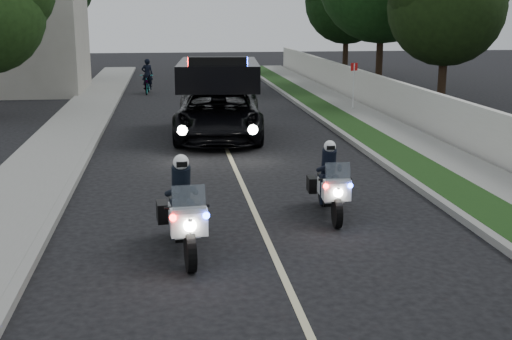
{
  "coord_description": "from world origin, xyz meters",
  "views": [
    {
      "loc": [
        -1.76,
        -9.99,
        4.14
      ],
      "look_at": [
        -0.02,
        3.05,
        1.0
      ],
      "focal_mm": 46.85,
      "sensor_mm": 36.0,
      "label": 1
    }
  ],
  "objects": [
    {
      "name": "cyclist",
      "position": [
        -2.74,
        24.86,
        0.0
      ],
      "size": [
        0.58,
        0.4,
        1.57
      ],
      "primitive_type": "imported",
      "rotation": [
        0.0,
        0.0,
        3.18
      ],
      "color": "black",
      "rests_on": "ground"
    },
    {
      "name": "tree_right_d",
      "position": [
        9.59,
        25.0,
        0.0
      ],
      "size": [
        8.45,
        8.45,
        11.35
      ],
      "primitive_type": null,
      "rotation": [
        0.0,
        0.0,
        0.28
      ],
      "color": "#183F15",
      "rests_on": "ground"
    },
    {
      "name": "police_moto_left",
      "position": [
        -1.54,
        1.13,
        0.0
      ],
      "size": [
        0.9,
        2.11,
        1.75
      ],
      "primitive_type": null,
      "rotation": [
        0.0,
        0.0,
        0.09
      ],
      "color": "silver",
      "rests_on": "ground"
    },
    {
      "name": "sidewalk_left",
      "position": [
        -5.2,
        10.0,
        0.08
      ],
      "size": [
        2.0,
        60.0,
        0.16
      ],
      "primitive_type": "cube",
      "color": "gray",
      "rests_on": "ground"
    },
    {
      "name": "police_suv",
      "position": [
        -0.07,
        12.1,
        0.0
      ],
      "size": [
        3.32,
        6.29,
        2.95
      ],
      "primitive_type": "imported",
      "rotation": [
        0.0,
        0.0,
        -0.09
      ],
      "color": "black",
      "rests_on": "ground"
    },
    {
      "name": "police_moto_right",
      "position": [
        1.51,
        2.96,
        0.0
      ],
      "size": [
        0.75,
        1.88,
        1.57
      ],
      "primitive_type": null,
      "rotation": [
        0.0,
        0.0,
        -0.05
      ],
      "color": "silver",
      "rests_on": "ground"
    },
    {
      "name": "tree_right_c",
      "position": [
        10.19,
        17.96,
        0.0
      ],
      "size": [
        5.41,
        5.41,
        8.38
      ],
      "primitive_type": null,
      "rotation": [
        0.0,
        0.0,
        0.08
      ],
      "color": "black",
      "rests_on": "ground"
    },
    {
      "name": "bicycle",
      "position": [
        -2.74,
        24.86,
        0.0
      ],
      "size": [
        0.77,
        1.96,
        1.01
      ],
      "primitive_type": "imported",
      "rotation": [
        0.0,
        0.0,
        -0.05
      ],
      "color": "black",
      "rests_on": "ground"
    },
    {
      "name": "curb_right",
      "position": [
        4.1,
        10.0,
        0.07
      ],
      "size": [
        0.2,
        60.0,
        0.15
      ],
      "primitive_type": "cube",
      "color": "gray",
      "rests_on": "ground"
    },
    {
      "name": "lane_marking",
      "position": [
        0.0,
        10.0,
        0.0
      ],
      "size": [
        0.12,
        50.0,
        0.01
      ],
      "primitive_type": "cube",
      "color": "#BFB78C",
      "rests_on": "ground"
    },
    {
      "name": "grass_verge",
      "position": [
        4.8,
        10.0,
        0.08
      ],
      "size": [
        1.2,
        60.0,
        0.16
      ],
      "primitive_type": "cube",
      "color": "#193814",
      "rests_on": "ground"
    },
    {
      "name": "curb_left",
      "position": [
        -4.1,
        10.0,
        0.07
      ],
      "size": [
        0.2,
        60.0,
        0.15
      ],
      "primitive_type": "cube",
      "color": "gray",
      "rests_on": "ground"
    },
    {
      "name": "tree_left_far",
      "position": [
        -9.27,
        30.87,
        0.0
      ],
      "size": [
        9.31,
        9.31,
        12.35
      ],
      "primitive_type": null,
      "rotation": [
        0.0,
        0.0,
        -0.31
      ],
      "color": "black",
      "rests_on": "ground"
    },
    {
      "name": "ground",
      "position": [
        0.0,
        0.0,
        0.0
      ],
      "size": [
        120.0,
        120.0,
        0.0
      ],
      "primitive_type": "plane",
      "color": "black",
      "rests_on": "ground"
    },
    {
      "name": "building_far",
      "position": [
        -10.0,
        26.0,
        3.5
      ],
      "size": [
        8.0,
        6.0,
        7.0
      ],
      "primitive_type": "cube",
      "color": "#A8A396",
      "rests_on": "ground"
    },
    {
      "name": "property_wall",
      "position": [
        7.1,
        10.0,
        0.75
      ],
      "size": [
        0.22,
        60.0,
        1.5
      ],
      "primitive_type": "cube",
      "color": "beige",
      "rests_on": "ground"
    },
    {
      "name": "sign_post",
      "position": [
        6.0,
        17.23,
        0.0
      ],
      "size": [
        0.41,
        0.41,
        2.11
      ],
      "primitive_type": null,
      "rotation": [
        0.0,
        0.0,
        0.29
      ],
      "color": "#B70D17",
      "rests_on": "ground"
    },
    {
      "name": "sidewalk_right",
      "position": [
        6.1,
        10.0,
        0.08
      ],
      "size": [
        1.4,
        60.0,
        0.16
      ],
      "primitive_type": "cube",
      "color": "gray",
      "rests_on": "ground"
    },
    {
      "name": "tree_right_e",
      "position": [
        10.14,
        33.99,
        0.0
      ],
      "size": [
        7.09,
        7.09,
        9.25
      ],
      "primitive_type": null,
      "rotation": [
        0.0,
        0.0,
        -0.34
      ],
      "color": "black",
      "rests_on": "ground"
    }
  ]
}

